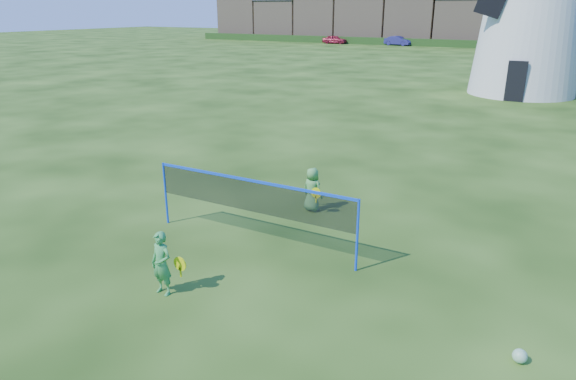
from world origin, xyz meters
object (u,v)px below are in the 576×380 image
(car_right, at_px, (398,41))
(player_girl, at_px, (162,264))
(car_left, at_px, (335,40))
(badminton_net, at_px, (251,197))
(player_boy, at_px, (312,189))
(play_ball, at_px, (520,356))

(car_right, bearing_deg, player_girl, -155.57)
(car_left, bearing_deg, badminton_net, -160.59)
(player_boy, bearing_deg, car_right, -62.55)
(player_boy, distance_m, car_right, 65.25)
(badminton_net, xyz_separation_m, player_girl, (-0.29, -2.57, -0.52))
(play_ball, xyz_separation_m, car_left, (-32.87, 65.71, 0.51))
(car_left, distance_m, car_right, 9.58)
(player_boy, bearing_deg, player_girl, 95.53)
(player_girl, distance_m, play_ball, 6.14)
(player_girl, relative_size, car_left, 0.34)
(player_girl, relative_size, car_right, 0.31)
(player_boy, distance_m, car_left, 67.56)
(badminton_net, relative_size, player_boy, 4.35)
(player_girl, height_order, player_boy, player_girl)
(car_left, bearing_deg, player_boy, -159.58)
(badminton_net, xyz_separation_m, player_boy, (0.24, 2.50, -0.56))
(car_left, bearing_deg, player_girl, -161.60)
(car_right, bearing_deg, player_boy, -154.02)
(player_girl, relative_size, play_ball, 5.60)
(car_right, bearing_deg, car_left, 106.10)
(car_left, bearing_deg, play_ball, -156.92)
(player_boy, xyz_separation_m, car_right, (-17.86, 62.76, 0.07))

